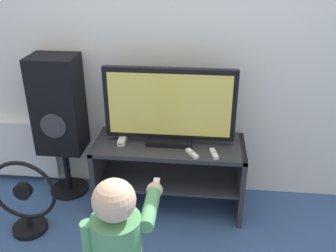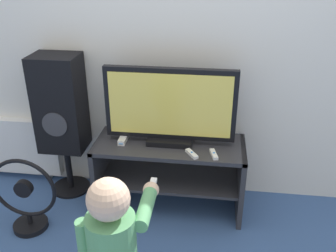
# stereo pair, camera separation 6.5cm
# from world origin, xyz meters

# --- Properties ---
(ground_plane) EXTENTS (16.00, 16.00, 0.00)m
(ground_plane) POSITION_xyz_m (0.00, 0.00, 0.00)
(ground_plane) COLOR #38568C
(wall_back) EXTENTS (10.00, 0.06, 2.60)m
(wall_back) POSITION_xyz_m (0.00, 0.54, 1.30)
(wall_back) COLOR silver
(wall_back) RESTS_ON ground_plane
(tv_stand) EXTENTS (1.12, 0.46, 0.56)m
(tv_stand) POSITION_xyz_m (0.00, 0.23, 0.37)
(tv_stand) COLOR #2D2D33
(tv_stand) RESTS_ON ground_plane
(television) EXTENTS (0.94, 0.20, 0.57)m
(television) POSITION_xyz_m (0.00, 0.25, 0.84)
(television) COLOR black
(television) RESTS_ON tv_stand
(game_console) EXTENTS (0.05, 0.18, 0.04)m
(game_console) POSITION_xyz_m (-0.35, 0.23, 0.58)
(game_console) COLOR white
(game_console) RESTS_ON tv_stand
(remote_primary) EXTENTS (0.06, 0.13, 0.03)m
(remote_primary) POSITION_xyz_m (0.33, 0.09, 0.57)
(remote_primary) COLOR white
(remote_primary) RESTS_ON tv_stand
(remote_secondary) EXTENTS (0.10, 0.13, 0.03)m
(remote_secondary) POSITION_xyz_m (0.18, 0.07, 0.57)
(remote_secondary) COLOR white
(remote_secondary) RESTS_ON tv_stand
(child) EXTENTS (0.36, 0.52, 0.94)m
(child) POSITION_xyz_m (-0.14, -0.84, 0.56)
(child) COLOR #3F4C72
(child) RESTS_ON ground_plane
(speaker_tower) EXTENTS (0.35, 0.32, 1.17)m
(speaker_tower) POSITION_xyz_m (-0.87, 0.34, 0.76)
(speaker_tower) COLOR black
(speaker_tower) RESTS_ON ground_plane
(floor_fan) EXTENTS (0.48, 0.25, 0.58)m
(floor_fan) POSITION_xyz_m (-0.98, -0.17, 0.26)
(floor_fan) COLOR black
(floor_fan) RESTS_ON ground_plane
(radiator) EXTENTS (0.83, 0.08, 0.57)m
(radiator) POSITION_xyz_m (-1.40, 0.47, 0.31)
(radiator) COLOR white
(radiator) RESTS_ON ground_plane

